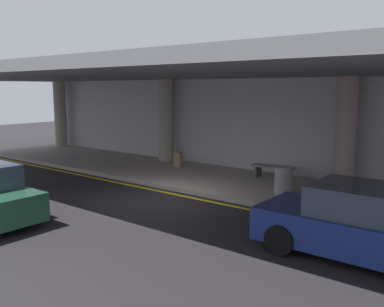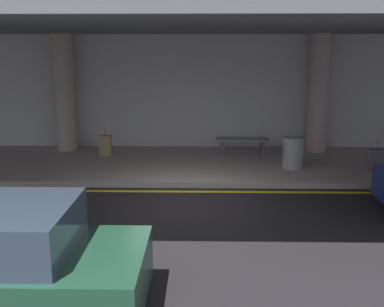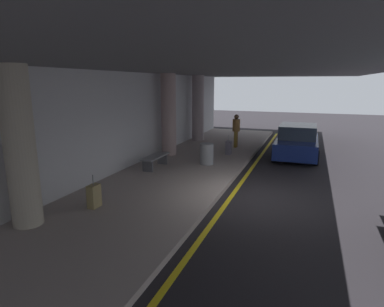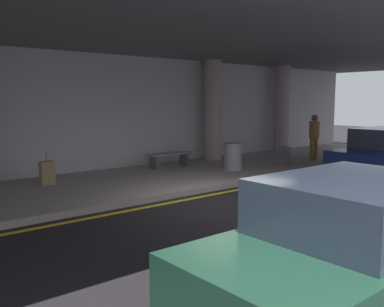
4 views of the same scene
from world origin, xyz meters
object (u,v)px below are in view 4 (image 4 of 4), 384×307
at_px(support_column_center, 213,111).
at_px(support_column_right_mid, 281,109).
at_px(suitcase_upright_primary, 284,156).
at_px(suitcase_upright_secondary, 47,173).
at_px(trash_bin_steel, 233,157).
at_px(bench_metal, 169,157).
at_px(car_dark_green, 351,249).
at_px(traveler_with_luggage, 314,134).

xyz_separation_m(support_column_center, support_column_right_mid, (4.00, 0.00, 0.00)).
xyz_separation_m(support_column_center, suitcase_upright_primary, (0.97, -2.57, -1.51)).
bearing_deg(suitcase_upright_secondary, trash_bin_steel, -35.72).
distance_m(support_column_right_mid, bench_metal, 6.56).
height_order(car_dark_green, bench_metal, car_dark_green).
height_order(suitcase_upright_primary, suitcase_upright_secondary, same).
height_order(support_column_right_mid, suitcase_upright_secondary, support_column_right_mid).
bearing_deg(suitcase_upright_secondary, support_column_right_mid, -17.13).
relative_size(support_column_center, traveler_with_luggage, 2.17).
xyz_separation_m(traveler_with_luggage, bench_metal, (-5.16, 2.02, -0.61)).
distance_m(support_column_center, traveler_with_luggage, 3.84).
relative_size(support_column_center, suitcase_upright_secondary, 4.06).
xyz_separation_m(support_column_right_mid, bench_metal, (-6.38, -0.49, -1.47)).
bearing_deg(suitcase_upright_secondary, support_column_center, -14.51).
height_order(support_column_right_mid, bench_metal, support_column_right_mid).
bearing_deg(car_dark_green, support_column_right_mid, 42.77).
relative_size(traveler_with_luggage, trash_bin_steel, 1.98).
height_order(support_column_center, trash_bin_steel, support_column_center).
xyz_separation_m(support_column_right_mid, car_dark_green, (-10.38, -9.25, -1.26)).
relative_size(support_column_center, car_dark_green, 0.89).
relative_size(suitcase_upright_primary, suitcase_upright_secondary, 1.00).
bearing_deg(suitcase_upright_secondary, suitcase_upright_primary, -34.63).
bearing_deg(support_column_center, traveler_with_luggage, -42.07).
relative_size(support_column_center, suitcase_upright_primary, 4.06).
height_order(car_dark_green, suitcase_upright_primary, car_dark_green).
bearing_deg(traveler_with_luggage, support_column_center, 117.89).
height_order(traveler_with_luggage, suitcase_upright_secondary, traveler_with_luggage).
height_order(support_column_center, bench_metal, support_column_center).
xyz_separation_m(traveler_with_luggage, suitcase_upright_secondary, (-9.37, 1.70, -0.65)).
bearing_deg(car_dark_green, suitcase_upright_secondary, 92.50).
distance_m(support_column_center, support_column_right_mid, 4.00).
distance_m(support_column_right_mid, traveler_with_luggage, 2.92).
relative_size(support_column_center, bench_metal, 2.28).
xyz_separation_m(bench_metal, trash_bin_steel, (1.24, -1.70, 0.07)).
distance_m(traveler_with_luggage, suitcase_upright_secondary, 9.54).
bearing_deg(bench_metal, suitcase_upright_primary, -31.91).
height_order(support_column_center, support_column_right_mid, same).
xyz_separation_m(car_dark_green, bench_metal, (4.00, 8.76, -0.21)).
bearing_deg(support_column_right_mid, suitcase_upright_primary, -139.60).
relative_size(support_column_right_mid, suitcase_upright_primary, 4.06).
bearing_deg(support_column_center, car_dark_green, -124.61).
xyz_separation_m(car_dark_green, traveler_with_luggage, (9.16, 6.74, 0.40)).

